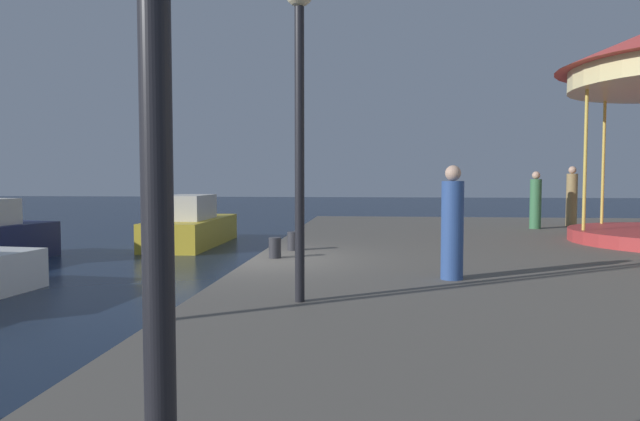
{
  "coord_description": "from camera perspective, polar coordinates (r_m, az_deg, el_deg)",
  "views": [
    {
      "loc": [
        2.39,
        -10.67,
        2.35
      ],
      "look_at": [
        0.99,
        3.48,
        1.54
      ],
      "focal_mm": 31.69,
      "sensor_mm": 36.0,
      "label": 1
    }
  ],
  "objects": [
    {
      "name": "motorboat_yellow",
      "position": [
        20.29,
        -12.87,
        -1.58
      ],
      "size": [
        1.97,
        5.36,
        1.78
      ],
      "color": "gold",
      "rests_on": "ground"
    },
    {
      "name": "person_by_the_water",
      "position": [
        19.97,
        24.07,
        1.15
      ],
      "size": [
        0.34,
        0.34,
        1.94
      ],
      "color": "#937A4C",
      "rests_on": "quay_dock"
    },
    {
      "name": "bollard_south",
      "position": [
        11.04,
        -4.57,
        -3.77
      ],
      "size": [
        0.24,
        0.24,
        0.4
      ],
      "primitive_type": "cylinder",
      "color": "#2D2D33",
      "rests_on": "quay_dock"
    },
    {
      "name": "person_mid_promenade",
      "position": [
        8.87,
        13.22,
        -1.55
      ],
      "size": [
        0.34,
        0.34,
        1.75
      ],
      "color": "#2D4C8C",
      "rests_on": "quay_dock"
    },
    {
      "name": "quay_dock",
      "position": [
        11.71,
        27.94,
        -6.7
      ],
      "size": [
        13.62,
        24.7,
        0.8
      ],
      "primitive_type": "cube",
      "color": "#5B564F",
      "rests_on": "ground"
    },
    {
      "name": "lamp_post_mid_promenade",
      "position": [
        7.13,
        -2.09,
        13.07
      ],
      "size": [
        0.36,
        0.36,
        4.01
      ],
      "color": "black",
      "rests_on": "quay_dock"
    },
    {
      "name": "bollard_center",
      "position": [
        12.19,
        -2.75,
        -3.1
      ],
      "size": [
        0.24,
        0.24,
        0.4
      ],
      "primitive_type": "cylinder",
      "color": "#2D2D33",
      "rests_on": "quay_dock"
    },
    {
      "name": "person_far_corner",
      "position": [
        18.58,
        20.93,
        0.82
      ],
      "size": [
        0.34,
        0.34,
        1.77
      ],
      "color": "#387247",
      "rests_on": "quay_dock"
    },
    {
      "name": "ground_plane",
      "position": [
        11.19,
        -6.9,
        -8.89
      ],
      "size": [
        120.0,
        120.0,
        0.0
      ],
      "primitive_type": "plane",
      "color": "#162338"
    }
  ]
}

